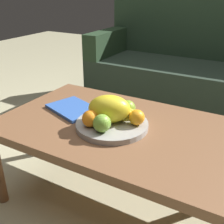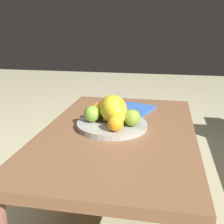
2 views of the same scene
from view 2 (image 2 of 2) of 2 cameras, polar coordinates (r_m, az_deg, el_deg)
The scene contains 10 objects.
ground_plane at distance 1.49m, azimuth 1.22°, elevation -19.20°, with size 8.00×8.00×0.00m, color tan.
coffee_table at distance 1.30m, azimuth 1.33°, elevation -5.39°, with size 1.10×0.67×0.43m.
fruit_bowl at distance 1.30m, azimuth 0.00°, elevation -2.62°, with size 0.32×0.32×0.03m, color #A09E9A.
melon_large_front at distance 1.29m, azimuth 0.22°, elevation 0.67°, with size 0.18×0.12×0.12m, color yellow.
orange_front at distance 1.36m, azimuth -2.72°, elevation 0.40°, with size 0.07×0.07×0.07m, color orange.
orange_left at distance 1.19m, azimuth 0.63°, elevation -2.28°, with size 0.07×0.07×0.07m, color orange.
apple_front at distance 1.25m, azimuth 4.04°, elevation -1.17°, with size 0.07×0.07×0.07m, color olive.
apple_left at distance 1.30m, azimuth -4.04°, elevation -0.36°, with size 0.08×0.08×0.08m, color #76A837.
banana_bunch at distance 1.28m, azimuth 1.61°, elevation -1.00°, with size 0.17×0.15×0.06m.
magazine at distance 1.54m, azimuth 4.11°, elevation 0.36°, with size 0.25×0.18×0.02m, color #3560B8.
Camera 2 is at (1.18, 0.19, 0.89)m, focal length 45.57 mm.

